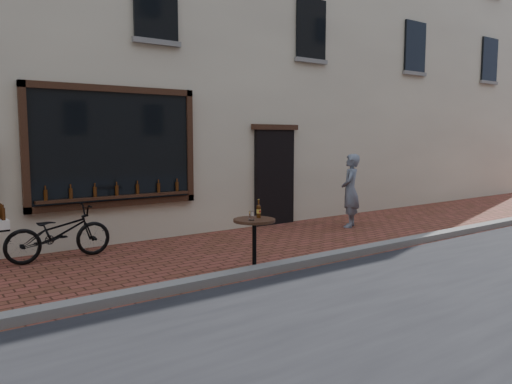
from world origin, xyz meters
TOP-DOWN VIEW (x-y plane):
  - ground at (0.00, 0.00)m, footprint 90.00×90.00m
  - kerb at (0.00, 0.20)m, footprint 90.00×0.25m
  - shop_building at (0.00, 6.50)m, footprint 28.00×6.20m
  - cargo_bicycle at (-3.14, 2.90)m, footprint 1.98×0.63m
  - bistro_table at (-0.94, 0.35)m, footprint 0.63×0.63m
  - pedestrian at (3.06, 2.16)m, footprint 0.72×0.68m

SIDE VIEW (x-z plane):
  - ground at x=0.00m, z-range 0.00..0.00m
  - kerb at x=0.00m, z-range 0.00..0.12m
  - cargo_bicycle at x=-3.14m, z-range -0.02..0.94m
  - bistro_table at x=-0.94m, z-range 0.04..1.12m
  - pedestrian at x=3.06m, z-range 0.00..1.66m
  - shop_building at x=0.00m, z-range 0.00..10.00m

